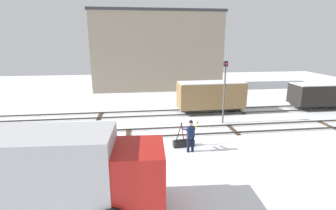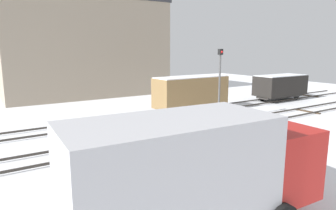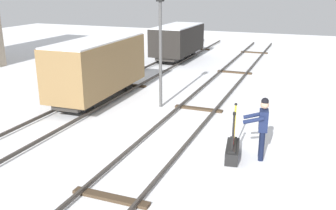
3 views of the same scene
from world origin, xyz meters
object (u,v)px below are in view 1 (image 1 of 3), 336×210
switch_lever_frame (184,142)px  signal_post (225,87)px  delivery_truck (64,170)px  freight_car_near_switch (320,94)px  rail_worker (190,134)px  freight_car_mid_siding (211,95)px

switch_lever_frame → signal_post: signal_post is taller
delivery_truck → freight_car_near_switch: delivery_truck is taller
rail_worker → freight_car_mid_siding: size_ratio=0.33×
rail_worker → freight_car_near_switch: freight_car_near_switch is taller
switch_lever_frame → rail_worker: size_ratio=0.83×
switch_lever_frame → freight_car_mid_siding: 7.52m
switch_lever_frame → signal_post: 5.74m
delivery_truck → signal_post: size_ratio=1.46×
switch_lever_frame → delivery_truck: size_ratio=0.23×
switch_lever_frame → freight_car_near_switch: bearing=17.0°
delivery_truck → freight_car_mid_siding: 14.57m
delivery_truck → freight_car_mid_siding: size_ratio=1.20×
delivery_truck → freight_car_near_switch: (18.56, 11.71, -0.39)m
freight_car_near_switch → freight_car_mid_siding: freight_car_mid_siding is taller
rail_worker → freight_car_mid_siding: bearing=56.6°
rail_worker → signal_post: signal_post is taller
signal_post → freight_car_near_switch: size_ratio=0.92×
freight_car_near_switch → delivery_truck: bearing=-147.3°
rail_worker → delivery_truck: delivery_truck is taller
rail_worker → delivery_truck: (-5.36, -4.43, 0.67)m
switch_lever_frame → freight_car_near_switch: 14.95m
switch_lever_frame → delivery_truck: delivery_truck is taller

